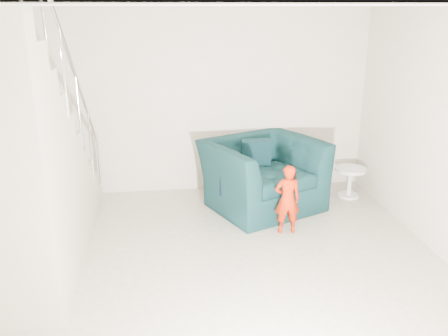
{
  "coord_description": "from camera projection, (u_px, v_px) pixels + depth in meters",
  "views": [
    {
      "loc": [
        -0.53,
        -4.16,
        2.69
      ],
      "look_at": [
        0.15,
        1.2,
        0.85
      ],
      "focal_mm": 38.0,
      "sensor_mm": 36.0,
      "label": 1
    }
  ],
  "objects": [
    {
      "name": "floor",
      "position": [
        224.0,
        285.0,
        4.84
      ],
      "size": [
        5.5,
        5.5,
        0.0
      ],
      "primitive_type": "plane",
      "color": "gray",
      "rests_on": "ground"
    },
    {
      "name": "ceiling",
      "position": [
        224.0,
        6.0,
        3.97
      ],
      "size": [
        5.5,
        5.5,
        0.0
      ],
      "primitive_type": "plane",
      "rotation": [
        3.14,
        0.0,
        0.0
      ],
      "color": "silver",
      "rests_on": "back_wall"
    },
    {
      "name": "back_wall",
      "position": [
        201.0,
        103.0,
        6.99
      ],
      "size": [
        5.0,
        0.0,
        5.0
      ],
      "primitive_type": "plane",
      "rotation": [
        1.57,
        0.0,
        0.0
      ],
      "color": "#BDAD9A",
      "rests_on": "floor"
    },
    {
      "name": "armchair",
      "position": [
        263.0,
        174.0,
        6.61
      ],
      "size": [
        1.86,
        1.77,
        0.95
      ],
      "primitive_type": "imported",
      "rotation": [
        0.0,
        0.0,
        0.42
      ],
      "color": "black",
      "rests_on": "floor"
    },
    {
      "name": "toddler",
      "position": [
        287.0,
        199.0,
        5.83
      ],
      "size": [
        0.33,
        0.22,
        0.89
      ],
      "primitive_type": "imported",
      "rotation": [
        0.0,
        0.0,
        3.12
      ],
      "color": "#AD1B05",
      "rests_on": "floor"
    },
    {
      "name": "side_table",
      "position": [
        350.0,
        177.0,
        7.01
      ],
      "size": [
        0.45,
        0.45,
        0.45
      ],
      "color": "silver",
      "rests_on": "floor"
    },
    {
      "name": "staircase",
      "position": [
        23.0,
        188.0,
        4.81
      ],
      "size": [
        1.02,
        3.03,
        3.62
      ],
      "color": "#ADA089",
      "rests_on": "floor"
    },
    {
      "name": "cushion",
      "position": [
        256.0,
        153.0,
        6.73
      ],
      "size": [
        0.42,
        0.2,
        0.42
      ],
      "primitive_type": "cube",
      "rotation": [
        0.21,
        0.0,
        0.0
      ],
      "color": "black",
      "rests_on": "armchair"
    },
    {
      "name": "throw",
      "position": [
        220.0,
        169.0,
        6.45
      ],
      "size": [
        0.05,
        0.52,
        0.58
      ],
      "primitive_type": "cube",
      "color": "black",
      "rests_on": "armchair"
    },
    {
      "name": "phone",
      "position": [
        295.0,
        175.0,
        5.7
      ],
      "size": [
        0.02,
        0.05,
        0.1
      ],
      "primitive_type": "cube",
      "rotation": [
        0.0,
        0.0,
        -0.01
      ],
      "color": "black",
      "rests_on": "toddler"
    }
  ]
}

